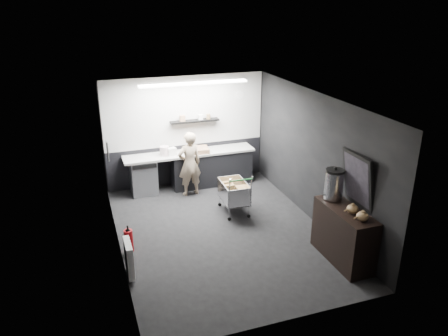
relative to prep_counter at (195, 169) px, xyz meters
name	(u,v)px	position (x,y,z in m)	size (l,w,h in m)	color
floor	(222,232)	(-0.14, -2.42, -0.46)	(5.50, 5.50, 0.00)	black
ceiling	(221,100)	(-0.14, -2.42, 2.24)	(5.50, 5.50, 0.00)	white
wall_back	(186,131)	(-0.14, 0.33, 0.89)	(5.50, 5.50, 0.00)	black
wall_front	(287,241)	(-0.14, -5.17, 0.89)	(5.50, 5.50, 0.00)	black
wall_left	(114,184)	(-2.14, -2.42, 0.89)	(5.50, 5.50, 0.00)	black
wall_right	(314,158)	(1.86, -2.42, 0.89)	(5.50, 5.50, 0.00)	black
kitchen_wall_panel	(185,111)	(-0.14, 0.31, 1.39)	(3.95, 0.02, 1.70)	silver
dado_panel	(187,163)	(-0.14, 0.31, 0.04)	(3.95, 0.02, 1.00)	black
floating_shelf	(195,121)	(0.06, 0.20, 1.16)	(1.20, 0.22, 0.04)	black
wall_clock	(240,95)	(1.26, 0.30, 1.69)	(0.20, 0.20, 0.03)	white
poster	(108,150)	(-2.12, -1.12, 1.09)	(0.02, 0.30, 0.40)	silver
poster_red_band	(107,147)	(-2.11, -1.12, 1.16)	(0.01, 0.22, 0.10)	red
radiator	(129,258)	(-2.08, -3.32, -0.11)	(0.10, 0.50, 0.60)	white
ceiling_strip	(194,84)	(-0.14, -0.57, 2.21)	(2.40, 0.20, 0.04)	white
prep_counter	(195,169)	(0.00, 0.00, 0.00)	(3.20, 0.61, 0.90)	black
person	(190,164)	(-0.26, -0.45, 0.32)	(0.57, 0.37, 1.55)	beige
shopping_cart	(234,193)	(0.40, -1.65, 0.00)	(0.54, 0.88, 0.95)	silver
sideboard	(344,227)	(1.61, -4.00, 0.17)	(0.57, 1.33, 1.99)	black
fire_extinguisher	(129,240)	(-1.99, -2.56, -0.20)	(0.16, 0.16, 0.53)	#AC0B10
cardboard_box	(197,150)	(0.04, -0.05, 0.50)	(0.55, 0.42, 0.11)	#997151
pink_tub	(165,151)	(-0.75, 0.00, 0.55)	(0.22, 0.22, 0.22)	silver
white_container	(172,152)	(-0.59, -0.05, 0.53)	(0.20, 0.16, 0.18)	white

